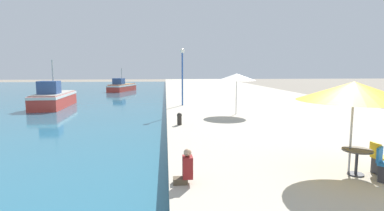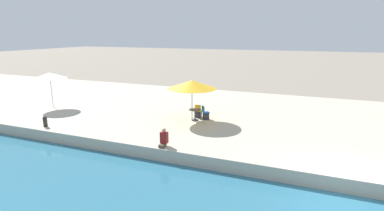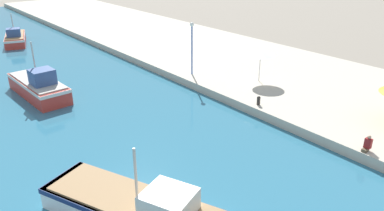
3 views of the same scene
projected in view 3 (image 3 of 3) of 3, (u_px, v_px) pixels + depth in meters
quay_promenade at (171, 41)px, 45.97m from camera, size 16.00×90.00×0.69m
fishing_boat_near at (141, 210)px, 15.99m from camera, size 5.98×9.39×3.72m
fishing_boat_mid at (39, 86)px, 29.63m from camera, size 2.79×7.28×4.40m
fishing_boat_far at (15, 38)px, 45.56m from camera, size 3.98×6.74×3.65m
cafe_umbrella_white at (261, 53)px, 30.48m from camera, size 2.50×2.50×2.65m
person_at_quay at (368, 144)px, 20.63m from camera, size 0.51×0.36×0.94m
mooring_bollard at (259, 100)px, 26.61m from camera, size 0.26×0.26×0.65m
lamppost at (192, 40)px, 31.88m from camera, size 0.36×0.36×4.56m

